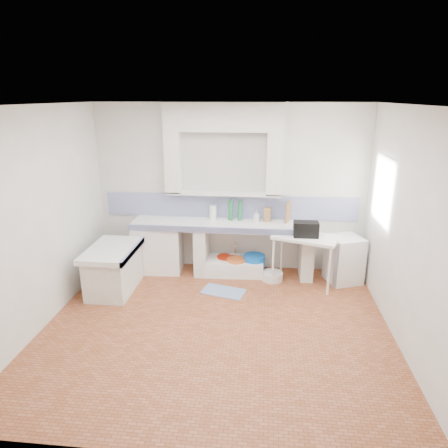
# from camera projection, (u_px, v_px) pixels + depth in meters

# --- Properties ---
(floor) EXTENTS (4.50, 4.50, 0.00)m
(floor) POSITION_uv_depth(u_px,v_px,m) (216.00, 327.00, 5.26)
(floor) COLOR #9C5535
(floor) RESTS_ON ground
(ceiling) EXTENTS (4.50, 4.50, 0.00)m
(ceiling) POSITION_uv_depth(u_px,v_px,m) (215.00, 105.00, 4.41)
(ceiling) COLOR white
(ceiling) RESTS_ON ground
(wall_back) EXTENTS (4.50, 0.00, 4.50)m
(wall_back) POSITION_uv_depth(u_px,v_px,m) (230.00, 189.00, 6.73)
(wall_back) COLOR silver
(wall_back) RESTS_ON ground
(wall_front) EXTENTS (4.50, 0.00, 4.50)m
(wall_front) POSITION_uv_depth(u_px,v_px,m) (183.00, 310.00, 2.94)
(wall_front) COLOR silver
(wall_front) RESTS_ON ground
(wall_left) EXTENTS (0.00, 4.50, 4.50)m
(wall_left) POSITION_uv_depth(u_px,v_px,m) (39.00, 220.00, 5.05)
(wall_left) COLOR silver
(wall_left) RESTS_ON ground
(wall_right) EXTENTS (0.00, 4.50, 4.50)m
(wall_right) POSITION_uv_depth(u_px,v_px,m) (409.00, 232.00, 4.62)
(wall_right) COLOR silver
(wall_right) RESTS_ON ground
(alcove_mass) EXTENTS (1.90, 0.25, 0.45)m
(alcove_mass) POSITION_uv_depth(u_px,v_px,m) (223.00, 117.00, 6.26)
(alcove_mass) COLOR silver
(alcove_mass) RESTS_ON ground
(window_frame) EXTENTS (0.35, 0.86, 1.06)m
(window_frame) POSITION_uv_depth(u_px,v_px,m) (395.00, 191.00, 5.68)
(window_frame) COLOR #371D11
(window_frame) RESTS_ON ground
(lace_valance) EXTENTS (0.01, 0.84, 0.24)m
(lace_valance) POSITION_uv_depth(u_px,v_px,m) (388.00, 165.00, 5.57)
(lace_valance) COLOR white
(lace_valance) RESTS_ON ground
(counter_slab) EXTENTS (3.00, 0.60, 0.08)m
(counter_slab) POSITION_uv_depth(u_px,v_px,m) (222.00, 225.00, 6.62)
(counter_slab) COLOR white
(counter_slab) RESTS_ON ground
(counter_lip) EXTENTS (3.00, 0.04, 0.10)m
(counter_lip) POSITION_uv_depth(u_px,v_px,m) (220.00, 230.00, 6.35)
(counter_lip) COLOR navy
(counter_lip) RESTS_ON ground
(counter_pier_left) EXTENTS (0.20, 0.55, 0.82)m
(counter_pier_left) POSITION_uv_depth(u_px,v_px,m) (142.00, 247.00, 6.89)
(counter_pier_left) COLOR silver
(counter_pier_left) RESTS_ON ground
(counter_pier_mid) EXTENTS (0.20, 0.55, 0.82)m
(counter_pier_mid) POSITION_uv_depth(u_px,v_px,m) (202.00, 249.00, 6.79)
(counter_pier_mid) COLOR silver
(counter_pier_mid) RESTS_ON ground
(counter_pier_right) EXTENTS (0.20, 0.55, 0.82)m
(counter_pier_right) POSITION_uv_depth(u_px,v_px,m) (306.00, 253.00, 6.62)
(counter_pier_right) COLOR silver
(counter_pier_right) RESTS_ON ground
(peninsula_top) EXTENTS (0.70, 1.10, 0.08)m
(peninsula_top) POSITION_uv_depth(u_px,v_px,m) (112.00, 250.00, 6.08)
(peninsula_top) COLOR white
(peninsula_top) RESTS_ON ground
(peninsula_base) EXTENTS (0.60, 1.00, 0.62)m
(peninsula_base) POSITION_uv_depth(u_px,v_px,m) (114.00, 271.00, 6.18)
(peninsula_base) COLOR silver
(peninsula_base) RESTS_ON ground
(peninsula_lip) EXTENTS (0.04, 1.10, 0.10)m
(peninsula_lip) POSITION_uv_depth(u_px,v_px,m) (133.00, 251.00, 6.05)
(peninsula_lip) COLOR navy
(peninsula_lip) RESTS_ON ground
(backsplash) EXTENTS (4.27, 0.03, 0.40)m
(backsplash) POSITION_uv_depth(u_px,v_px,m) (230.00, 206.00, 6.81)
(backsplash) COLOR navy
(backsplash) RESTS_ON ground
(stove) EXTENTS (0.63, 0.61, 0.85)m
(stove) POSITION_uv_depth(u_px,v_px,m) (164.00, 246.00, 6.87)
(stove) COLOR white
(stove) RESTS_ON ground
(sink) EXTENTS (0.97, 0.55, 0.23)m
(sink) POSITION_uv_depth(u_px,v_px,m) (235.00, 267.00, 6.82)
(sink) COLOR white
(sink) RESTS_ON ground
(side_table) EXTENTS (1.10, 0.84, 0.04)m
(side_table) POSITION_uv_depth(u_px,v_px,m) (304.00, 260.00, 6.36)
(side_table) COLOR white
(side_table) RESTS_ON ground
(fridge) EXTENTS (0.63, 0.63, 0.76)m
(fridge) POSITION_uv_depth(u_px,v_px,m) (344.00, 259.00, 6.45)
(fridge) COLOR white
(fridge) RESTS_ON ground
(bucket_red) EXTENTS (0.30, 0.30, 0.28)m
(bucket_red) POSITION_uv_depth(u_px,v_px,m) (226.00, 264.00, 6.88)
(bucket_red) COLOR red
(bucket_red) RESTS_ON ground
(bucket_orange) EXTENTS (0.42, 0.42, 0.29)m
(bucket_orange) POSITION_uv_depth(u_px,v_px,m) (236.00, 267.00, 6.73)
(bucket_orange) COLOR orange
(bucket_orange) RESTS_ON ground
(bucket_blue) EXTENTS (0.46, 0.46, 0.34)m
(bucket_blue) POSITION_uv_depth(u_px,v_px,m) (254.00, 265.00, 6.76)
(bucket_blue) COLOR blue
(bucket_blue) RESTS_ON ground
(basin_white) EXTENTS (0.42, 0.42, 0.13)m
(basin_white) POSITION_uv_depth(u_px,v_px,m) (272.00, 276.00, 6.58)
(basin_white) COLOR white
(basin_white) RESTS_ON ground
(water_bottle_a) EXTENTS (0.10, 0.10, 0.29)m
(water_bottle_a) POSITION_uv_depth(u_px,v_px,m) (231.00, 261.00, 6.97)
(water_bottle_a) COLOR silver
(water_bottle_a) RESTS_ON ground
(water_bottle_b) EXTENTS (0.08, 0.08, 0.28)m
(water_bottle_b) POSITION_uv_depth(u_px,v_px,m) (242.00, 262.00, 6.95)
(water_bottle_b) COLOR silver
(water_bottle_b) RESTS_ON ground
(black_bag) EXTENTS (0.38, 0.22, 0.24)m
(black_bag) POSITION_uv_depth(u_px,v_px,m) (306.00, 229.00, 6.17)
(black_bag) COLOR black
(black_bag) RESTS_ON side_table
(green_bottle_a) EXTENTS (0.08, 0.08, 0.35)m
(green_bottle_a) POSITION_uv_depth(u_px,v_px,m) (230.00, 210.00, 6.68)
(green_bottle_a) COLOR #1B6638
(green_bottle_a) RESTS_ON counter_slab
(green_bottle_b) EXTENTS (0.08, 0.08, 0.33)m
(green_bottle_b) POSITION_uv_depth(u_px,v_px,m) (240.00, 211.00, 6.67)
(green_bottle_b) COLOR #1B6638
(green_bottle_b) RESTS_ON counter_slab
(knife_block) EXTENTS (0.12, 0.10, 0.23)m
(knife_block) POSITION_uv_depth(u_px,v_px,m) (267.00, 215.00, 6.64)
(knife_block) COLOR olive
(knife_block) RESTS_ON counter_slab
(cutting_board) EXTENTS (0.10, 0.24, 0.33)m
(cutting_board) POSITION_uv_depth(u_px,v_px,m) (288.00, 212.00, 6.59)
(cutting_board) COLOR olive
(cutting_board) RESTS_ON counter_slab
(paper_towel) EXTENTS (0.15, 0.15, 0.24)m
(paper_towel) POSITION_uv_depth(u_px,v_px,m) (213.00, 213.00, 6.73)
(paper_towel) COLOR white
(paper_towel) RESTS_ON counter_slab
(soap_bottle) EXTENTS (0.10, 0.10, 0.19)m
(soap_bottle) POSITION_uv_depth(u_px,v_px,m) (256.00, 216.00, 6.63)
(soap_bottle) COLOR white
(soap_bottle) RESTS_ON counter_slab
(rug) EXTENTS (0.73, 0.53, 0.01)m
(rug) POSITION_uv_depth(u_px,v_px,m) (223.00, 291.00, 6.20)
(rug) COLOR #30579B
(rug) RESTS_ON ground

